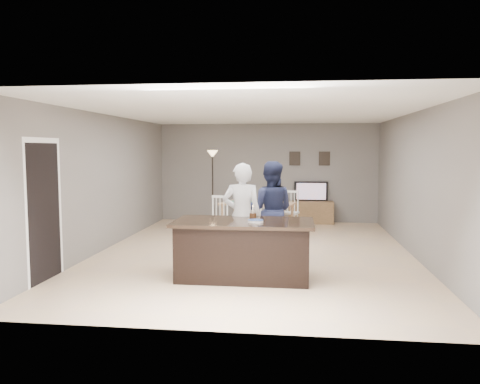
# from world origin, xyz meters

# --- Properties ---
(floor) EXTENTS (8.00, 8.00, 0.00)m
(floor) POSITION_xyz_m (0.00, 0.00, 0.00)
(floor) COLOR tan
(floor) RESTS_ON ground
(room_shell) EXTENTS (8.00, 8.00, 8.00)m
(room_shell) POSITION_xyz_m (0.00, 0.00, 1.68)
(room_shell) COLOR slate
(room_shell) RESTS_ON floor
(kitchen_island) EXTENTS (2.15, 1.10, 0.90)m
(kitchen_island) POSITION_xyz_m (0.00, -1.80, 0.45)
(kitchen_island) COLOR black
(kitchen_island) RESTS_ON floor
(tv_console) EXTENTS (1.20, 0.40, 0.60)m
(tv_console) POSITION_xyz_m (1.20, 3.77, 0.30)
(tv_console) COLOR brown
(tv_console) RESTS_ON floor
(television) EXTENTS (0.91, 0.12, 0.53)m
(television) POSITION_xyz_m (1.20, 3.84, 0.86)
(television) COLOR black
(television) RESTS_ON tv_console
(tv_screen_glow) EXTENTS (0.78, 0.00, 0.78)m
(tv_screen_glow) POSITION_xyz_m (1.20, 3.76, 0.87)
(tv_screen_glow) COLOR #E05818
(tv_screen_glow) RESTS_ON tv_console
(picture_frames) EXTENTS (1.10, 0.02, 0.38)m
(picture_frames) POSITION_xyz_m (1.15, 3.98, 1.75)
(picture_frames) COLOR black
(picture_frames) RESTS_ON room_shell
(doorway) EXTENTS (0.00, 2.10, 2.65)m
(doorway) POSITION_xyz_m (-2.99, -2.30, 1.26)
(doorway) COLOR black
(doorway) RESTS_ON floor
(woman) EXTENTS (0.67, 0.46, 1.78)m
(woman) POSITION_xyz_m (-0.09, -1.25, 0.89)
(woman) COLOR silver
(woman) RESTS_ON floor
(man) EXTENTS (0.92, 0.74, 1.79)m
(man) POSITION_xyz_m (0.34, -0.45, 0.89)
(man) COLOR #191D37
(man) RESTS_ON floor
(birthday_cake) EXTENTS (0.15, 0.15, 0.22)m
(birthday_cake) POSITION_xyz_m (0.13, -1.66, 0.95)
(birthday_cake) COLOR gold
(birthday_cake) RESTS_ON kitchen_island
(plate_stack) EXTENTS (0.24, 0.24, 0.04)m
(plate_stack) POSITION_xyz_m (0.19, -1.92, 0.92)
(plate_stack) COLOR white
(plate_stack) RESTS_ON kitchen_island
(dining_table) EXTENTS (1.96, 2.16, 0.99)m
(dining_table) POSITION_xyz_m (-0.09, 1.86, 0.63)
(dining_table) COLOR #A6845A
(dining_table) RESTS_ON floor
(floor_lamp) EXTENTS (0.30, 0.30, 1.98)m
(floor_lamp) POSITION_xyz_m (-1.41, 3.30, 1.53)
(floor_lamp) COLOR black
(floor_lamp) RESTS_ON floor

